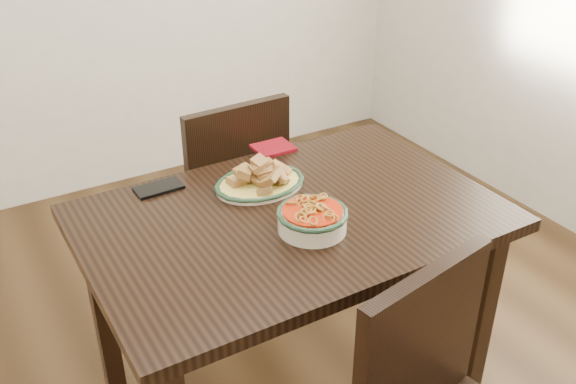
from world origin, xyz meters
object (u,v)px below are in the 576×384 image
fish_plate (259,174)px  smartphone (159,188)px  noodle_bowl (312,217)px  chair_far (227,189)px  dining_table (291,239)px

fish_plate → smartphone: fish_plate is taller
noodle_bowl → fish_plate: bearing=91.8°
fish_plate → noodle_bowl: (0.01, -0.30, -0.00)m
smartphone → chair_far: bearing=37.4°
smartphone → fish_plate: bearing=-28.8°
dining_table → chair_far: bearing=82.7°
noodle_bowl → chair_far: bearing=83.9°
dining_table → chair_far: chair_far is taller
fish_plate → dining_table: bearing=-87.9°
chair_far → noodle_bowl: size_ratio=4.33×
noodle_bowl → smartphone: size_ratio=1.39×
fish_plate → noodle_bowl: size_ratio=1.41×
chair_far → noodle_bowl: chair_far is taller
dining_table → chair_far: (0.08, 0.63, -0.15)m
dining_table → fish_plate: fish_plate is taller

